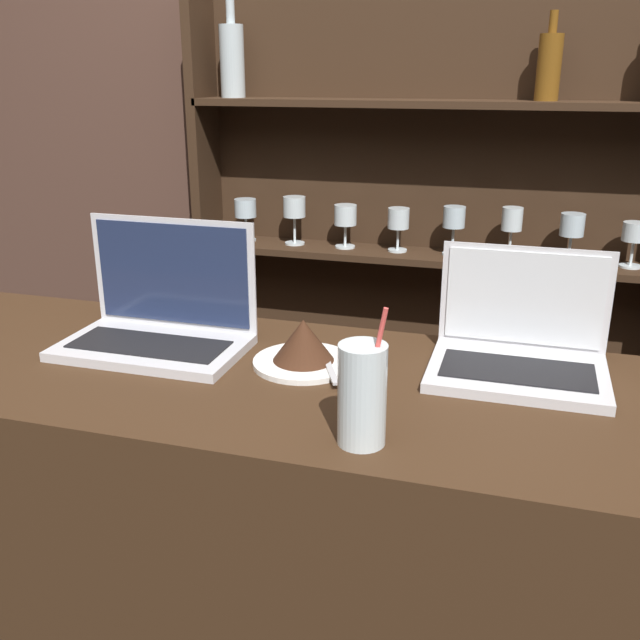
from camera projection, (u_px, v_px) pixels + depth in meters
bar_counter at (288, 599)px, 1.41m from camera, size 1.65×0.56×0.96m
back_wall at (403, 114)px, 2.11m from camera, size 7.00×0.06×2.70m
back_shelf at (426, 267)px, 2.16m from camera, size 1.41×0.18×1.73m
laptop_near at (160, 318)px, 1.37m from camera, size 0.35×0.21×0.24m
laptop_far at (519, 347)px, 1.26m from camera, size 0.30×0.22×0.21m
cake_plate at (304, 346)px, 1.28m from camera, size 0.18×0.19×0.09m
water_glass at (362, 395)px, 1.00m from camera, size 0.07×0.07×0.21m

